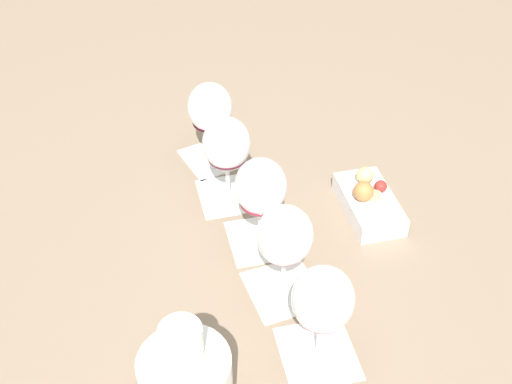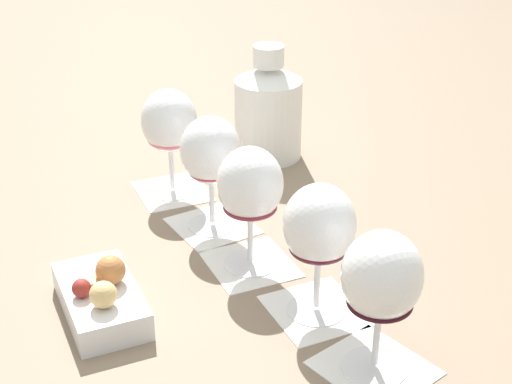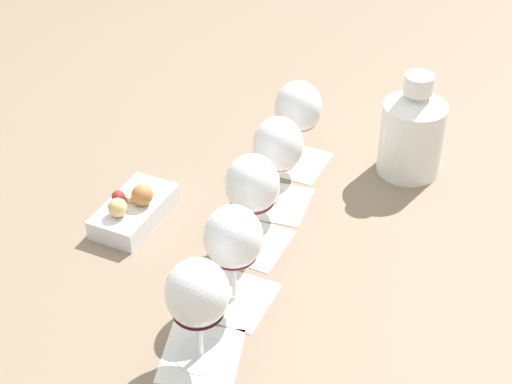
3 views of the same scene
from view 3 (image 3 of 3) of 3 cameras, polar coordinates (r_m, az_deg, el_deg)
ground_plane at (r=1.20m, az=-0.15°, el=-3.90°), size 8.00×8.00×0.00m
tasting_card_0 at (r=1.38m, az=2.94°, el=2.19°), size 0.15×0.14×0.00m
tasting_card_1 at (r=1.29m, az=1.54°, el=-0.73°), size 0.15×0.15×0.00m
tasting_card_2 at (r=1.21m, az=-0.17°, el=-3.68°), size 0.15×0.14×0.00m
tasting_card_3 at (r=1.12m, az=-1.57°, el=-7.74°), size 0.15×0.15×0.00m
tasting_card_4 at (r=1.04m, az=-4.02°, el=-11.77°), size 0.14×0.15×0.00m
wine_glass_0 at (r=1.33m, az=3.08°, el=5.90°), size 0.08×0.08×0.16m
wine_glass_1 at (r=1.23m, az=1.62°, el=3.14°), size 0.08×0.08×0.16m
wine_glass_2 at (r=1.14m, az=-0.18°, el=0.33°), size 0.08×0.08×0.16m
wine_glass_3 at (r=1.05m, az=-1.67°, el=-3.64°), size 0.08×0.08×0.16m
wine_glass_4 at (r=0.97m, az=-4.28°, el=-7.64°), size 0.08×0.08×0.16m
ceramic_vase at (r=1.35m, az=11.30°, el=4.39°), size 0.11×0.11×0.18m
snack_dish at (r=1.25m, az=-8.87°, el=-1.25°), size 0.17×0.15×0.07m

